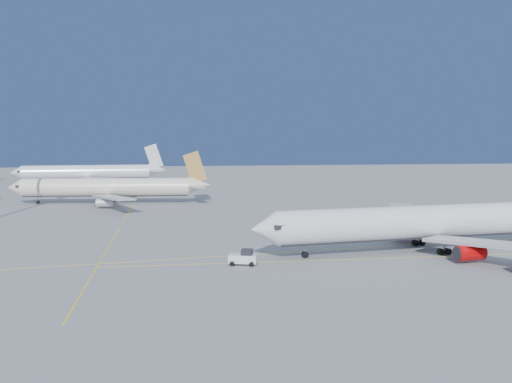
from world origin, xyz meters
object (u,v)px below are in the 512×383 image
pushback_tug (244,258)px  airliner_third (90,172)px  airliner_virgin (434,222)px  airliner_etihad (111,187)px

pushback_tug → airliner_third: bearing=121.8°
airliner_virgin → airliner_etihad: (-61.50, 74.58, -0.25)m
airliner_third → pushback_tug: 150.46m
airliner_etihad → airliner_third: 64.83m
airliner_virgin → pushback_tug: airliner_virgin is taller
airliner_virgin → pushback_tug: 34.12m
airliner_etihad → pushback_tug: airliner_etihad is taller
airliner_etihad → airliner_third: airliner_third is taller
airliner_etihad → pushback_tug: bearing=-66.4°
pushback_tug → airliner_virgin: bearing=26.2°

